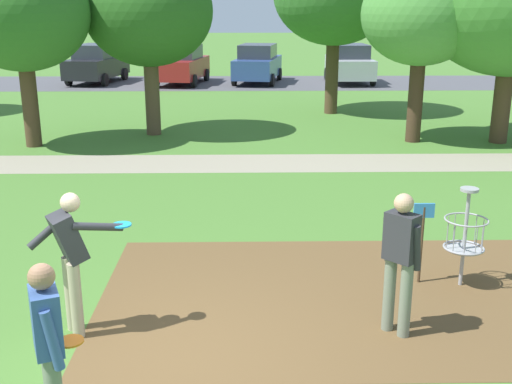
# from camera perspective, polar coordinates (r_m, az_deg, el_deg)

# --- Properties ---
(ground_plane) EXTENTS (160.00, 160.00, 0.00)m
(ground_plane) POSITION_cam_1_polar(r_m,az_deg,el_deg) (7.04, -8.48, -15.34)
(ground_plane) COLOR #47752D
(dirt_tee_pad) EXTENTS (6.28, 4.01, 0.01)m
(dirt_tee_pad) POSITION_cam_1_polar(r_m,az_deg,el_deg) (8.50, 7.48, -9.34)
(dirt_tee_pad) COLOR brown
(dirt_tee_pad) RESTS_ON ground
(disc_golf_basket) EXTENTS (0.98, 0.58, 1.39)m
(disc_golf_basket) POSITION_cam_1_polar(r_m,az_deg,el_deg) (8.90, 18.05, -3.57)
(disc_golf_basket) COLOR #9E9EA3
(disc_golf_basket) RESTS_ON ground
(player_foreground_watching) EXTENTS (1.16, 0.52, 1.71)m
(player_foreground_watching) POSITION_cam_1_polar(r_m,az_deg,el_deg) (7.46, -16.43, -5.47)
(player_foreground_watching) COLOR tan
(player_foreground_watching) RESTS_ON ground
(player_throwing) EXTENTS (0.45, 0.45, 1.71)m
(player_throwing) POSITION_cam_1_polar(r_m,az_deg,el_deg) (7.35, 12.95, -5.69)
(player_throwing) COLOR slate
(player_throwing) RESTS_ON ground
(player_waiting_right) EXTENTS (0.45, 0.50, 1.71)m
(player_waiting_right) POSITION_cam_1_polar(r_m,az_deg,el_deg) (5.69, -18.25, -13.10)
(player_waiting_right) COLOR slate
(player_waiting_right) RESTS_ON ground
(tree_near_right) EXTENTS (3.50, 3.50, 4.98)m
(tree_near_right) POSITION_cam_1_polar(r_m,az_deg,el_deg) (17.79, -20.55, 14.90)
(tree_near_right) COLOR #4C3823
(tree_near_right) RESTS_ON ground
(tree_mid_center) EXTENTS (3.21, 3.21, 4.82)m
(tree_mid_center) POSITION_cam_1_polar(r_m,az_deg,el_deg) (17.89, 14.79, 15.27)
(tree_mid_center) COLOR #422D1E
(tree_mid_center) RESTS_ON ground
(tree_far_center) EXTENTS (3.64, 3.64, 5.07)m
(tree_far_center) POSITION_cam_1_polar(r_m,az_deg,el_deg) (18.60, -9.74, 15.82)
(tree_far_center) COLOR brown
(tree_far_center) RESTS_ON ground
(parking_lot_strip) EXTENTS (36.00, 6.00, 0.01)m
(parking_lot_strip) POSITION_cam_1_polar(r_m,az_deg,el_deg) (31.18, -2.78, 9.86)
(parking_lot_strip) COLOR #4C4C51
(parking_lot_strip) RESTS_ON ground
(parked_car_leftmost) EXTENTS (2.51, 4.45, 1.84)m
(parked_car_leftmost) POSITION_cam_1_polar(r_m,az_deg,el_deg) (32.07, -14.25, 11.22)
(parked_car_leftmost) COLOR black
(parked_car_leftmost) RESTS_ON ground
(parked_car_center_left) EXTENTS (2.48, 4.44, 1.84)m
(parked_car_center_left) POSITION_cam_1_polar(r_m,az_deg,el_deg) (30.90, -6.74, 11.42)
(parked_car_center_left) COLOR maroon
(parked_car_center_left) RESTS_ON ground
(parked_car_center_right) EXTENTS (2.56, 4.46, 1.84)m
(parked_car_center_right) POSITION_cam_1_polar(r_m,az_deg,el_deg) (31.07, 0.15, 11.56)
(parked_car_center_right) COLOR #2D4784
(parked_car_center_right) RESTS_ON ground
(parked_car_rightmost) EXTENTS (2.05, 4.24, 1.84)m
(parked_car_rightmost) POSITION_cam_1_polar(r_m,az_deg,el_deg) (31.44, 8.48, 11.44)
(parked_car_rightmost) COLOR #B2B7BC
(parked_car_rightmost) RESTS_ON ground
(gravel_path) EXTENTS (40.00, 1.80, 0.00)m
(gravel_path) POSITION_cam_1_polar(r_m,az_deg,el_deg) (15.29, -4.41, 2.61)
(gravel_path) COLOR gray
(gravel_path) RESTS_ON ground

